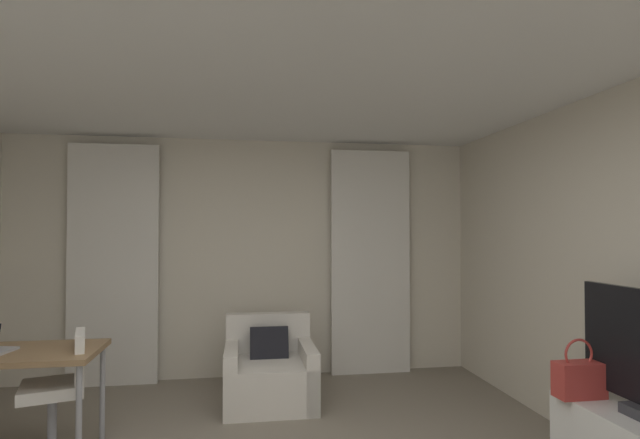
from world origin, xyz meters
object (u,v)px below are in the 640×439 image
object	(u,v)px
desk_chair	(59,403)
handbag_primary	(579,378)
armchair	(270,374)
desk	(1,361)

from	to	relation	value
desk_chair	handbag_primary	distance (m)	3.48
armchair	desk	size ratio (longest dim) A/B	0.64
desk	handbag_primary	distance (m)	3.86
armchair	handbag_primary	distance (m)	2.60
armchair	desk	distance (m)	2.14
desk_chair	handbag_primary	xyz separation A→B (m)	(3.36, -0.88, 0.28)
desk_chair	armchair	bearing A→B (deg)	31.13
desk_chair	handbag_primary	size ratio (longest dim) A/B	2.39
armchair	desk_chair	distance (m)	1.78
handbag_primary	armchair	bearing A→B (deg)	135.74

